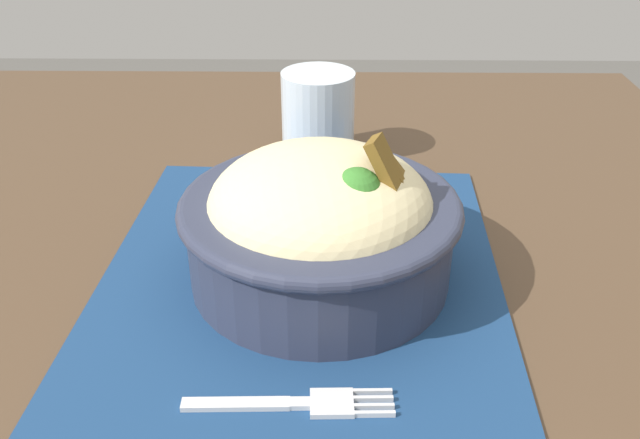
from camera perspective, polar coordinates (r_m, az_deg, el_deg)
table at (r=0.51m, az=-4.51°, el=-16.11°), size 1.17×0.90×0.73m
placemat at (r=0.49m, az=-2.09°, el=-8.15°), size 0.48×0.32×0.00m
bowl at (r=0.50m, az=0.03°, el=-0.14°), size 0.22×0.22×0.12m
fork at (r=0.42m, az=-1.80°, el=-15.07°), size 0.02×0.13×0.00m
drinking_glass at (r=0.70m, az=-0.17°, el=8.15°), size 0.07×0.07×0.09m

